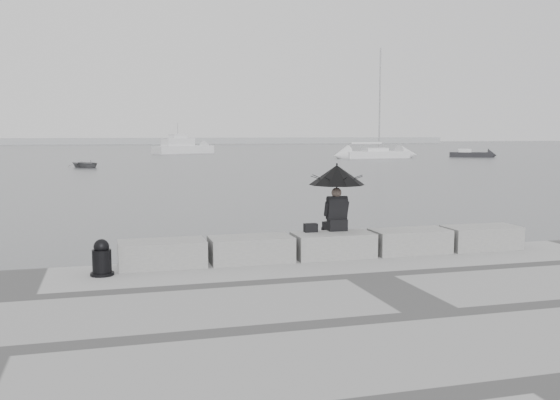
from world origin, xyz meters
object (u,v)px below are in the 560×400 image
object	(u,v)px
sailboat_right	(375,154)
small_motorboat	(471,155)
mooring_bollard	(102,260)
motor_cruiser	(183,147)
seated_person	(337,182)
dinghy	(86,164)

from	to	relation	value
sailboat_right	small_motorboat	distance (m)	12.55
mooring_bollard	motor_cruiser	world-z (taller)	motor_cruiser
sailboat_right	small_motorboat	xyz separation A→B (m)	(12.54, -0.46, -0.20)
seated_person	dinghy	size ratio (longest dim) A/B	0.41
dinghy	mooring_bollard	bearing A→B (deg)	-120.00
small_motorboat	dinghy	world-z (taller)	small_motorboat
sailboat_right	small_motorboat	bearing A→B (deg)	-7.28
motor_cruiser	small_motorboat	xyz separation A→B (m)	(32.43, -23.14, -0.57)
sailboat_right	dinghy	xyz separation A→B (m)	(-32.29, -11.82, -0.23)
seated_person	motor_cruiser	xyz separation A→B (m)	(6.15, 78.76, -1.11)
motor_cruiser	small_motorboat	distance (m)	39.84
seated_person	small_motorboat	xyz separation A→B (m)	(38.58, 55.62, -1.68)
seated_person	mooring_bollard	bearing A→B (deg)	-167.67
seated_person	mooring_bollard	size ratio (longest dim) A/B	2.12
seated_person	small_motorboat	bearing A→B (deg)	58.52
mooring_bollard	small_motorboat	bearing A→B (deg)	52.50
mooring_bollard	sailboat_right	distance (m)	64.58
small_motorboat	seated_person	bearing A→B (deg)	-96.45
sailboat_right	dinghy	bearing A→B (deg)	-165.09
small_motorboat	dinghy	xyz separation A→B (m)	(-44.83, -11.36, -0.03)
seated_person	small_motorboat	size ratio (longest dim) A/B	0.27
seated_person	mooring_bollard	distance (m)	4.88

